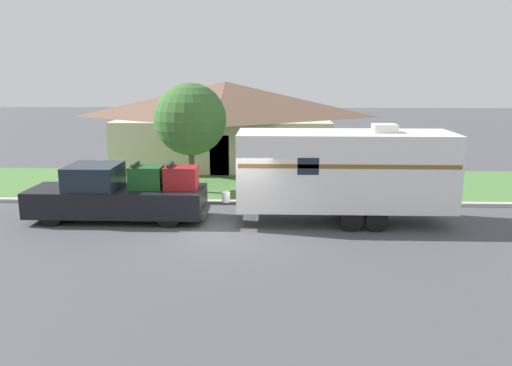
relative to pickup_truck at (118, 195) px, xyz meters
The scene contains 8 objects.
ground_plane 4.61m from the pickup_truck, 18.12° to the right, with size 120.00×120.00×0.00m, color #47474C.
curb_strip 4.97m from the pickup_truck, 28.61° to the left, with size 80.00×0.30×0.14m.
lawn_strip 7.43m from the pickup_truck, 54.37° to the left, with size 80.00×7.00×0.03m.
house_across_street 12.04m from the pickup_truck, 76.47° to the left, with size 12.49×8.02×4.71m.
pickup_truck is the anchor object (origin of this frame).
travel_trailer 8.11m from the pickup_truck, ahead, with size 8.41×2.40×3.50m.
mailbox 11.78m from the pickup_truck, 16.08° to the left, with size 0.48×0.20×1.30m.
tree_in_yard 5.27m from the pickup_truck, 65.39° to the left, with size 3.13×3.13×4.81m.
Camera 1 is at (1.30, -15.80, 5.24)m, focal length 35.00 mm.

